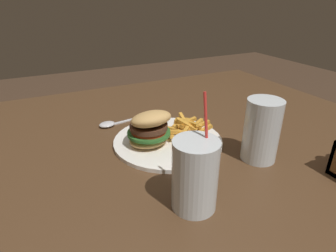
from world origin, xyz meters
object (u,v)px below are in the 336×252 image
(meal_plate_near, at_px, (161,134))
(beer_glass, at_px, (261,132))
(juice_glass, at_px, (195,177))
(spoon, at_px, (110,124))

(meal_plate_near, height_order, beer_glass, beer_glass)
(meal_plate_near, bearing_deg, beer_glass, 138.46)
(beer_glass, xyz_separation_m, juice_glass, (0.22, 0.07, -0.01))
(beer_glass, bearing_deg, meal_plate_near, -41.54)
(spoon, bearing_deg, juice_glass, 87.64)
(meal_plate_near, relative_size, spoon, 1.86)
(juice_glass, xyz_separation_m, spoon, (0.04, -0.40, -0.06))
(juice_glass, bearing_deg, meal_plate_near, -100.28)
(meal_plate_near, distance_m, juice_glass, 0.23)
(beer_glass, distance_m, juice_glass, 0.23)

